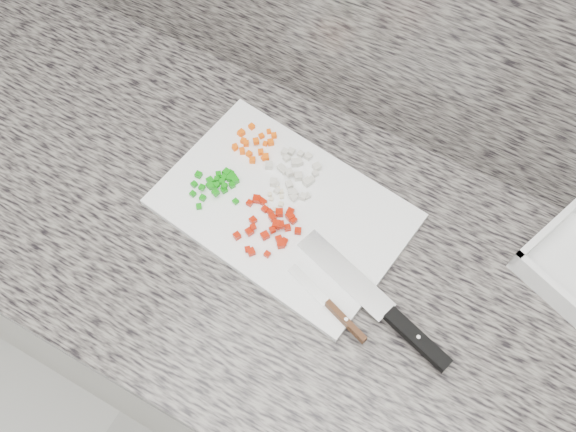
% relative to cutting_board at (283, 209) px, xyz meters
% --- Properties ---
extents(cabinet, '(3.92, 0.62, 0.86)m').
position_rel_cutting_board_xyz_m(cabinet, '(0.11, -0.05, -0.48)').
color(cabinet, silver).
rests_on(cabinet, ground).
extents(countertop, '(3.96, 0.64, 0.04)m').
position_rel_cutting_board_xyz_m(countertop, '(0.11, -0.05, -0.03)').
color(countertop, slate).
rests_on(countertop, cabinet).
extents(backsplash, '(3.92, 0.02, 0.60)m').
position_rel_cutting_board_xyz_m(backsplash, '(0.11, 0.25, 0.29)').
color(backsplash, slate).
rests_on(backsplash, countertop).
extents(cutting_board, '(0.44, 0.32, 0.01)m').
position_rel_cutting_board_xyz_m(cutting_board, '(0.00, 0.00, 0.00)').
color(cutting_board, white).
rests_on(cutting_board, countertop).
extents(carrot_pile, '(0.08, 0.08, 0.02)m').
position_rel_cutting_board_xyz_m(carrot_pile, '(-0.11, 0.08, 0.01)').
color(carrot_pile, '#FF5B05').
rests_on(carrot_pile, cutting_board).
extents(onion_pile, '(0.10, 0.10, 0.02)m').
position_rel_cutting_board_xyz_m(onion_pile, '(-0.01, 0.06, 0.01)').
color(onion_pile, beige).
rests_on(onion_pile, cutting_board).
extents(green_pepper_pile, '(0.09, 0.09, 0.02)m').
position_rel_cutting_board_xyz_m(green_pepper_pile, '(-0.12, -0.02, 0.01)').
color(green_pepper_pile, '#0D8A0C').
rests_on(green_pepper_pile, cutting_board).
extents(red_pepper_pile, '(0.11, 0.11, 0.02)m').
position_rel_cutting_board_xyz_m(red_pepper_pile, '(0.00, -0.04, 0.01)').
color(red_pepper_pile, '#AA1402').
rests_on(red_pepper_pile, cutting_board).
extents(garlic_pile, '(0.04, 0.05, 0.01)m').
position_rel_cutting_board_xyz_m(garlic_pile, '(-0.02, 0.00, 0.01)').
color(garlic_pile, beige).
rests_on(garlic_pile, cutting_board).
extents(chef_knife, '(0.30, 0.12, 0.02)m').
position_rel_cutting_board_xyz_m(chef_knife, '(0.24, -0.09, 0.01)').
color(chef_knife, silver).
rests_on(chef_knife, cutting_board).
extents(paring_knife, '(0.16, 0.07, 0.02)m').
position_rel_cutting_board_xyz_m(paring_knife, '(0.16, -0.12, 0.01)').
color(paring_knife, silver).
rests_on(paring_knife, cutting_board).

